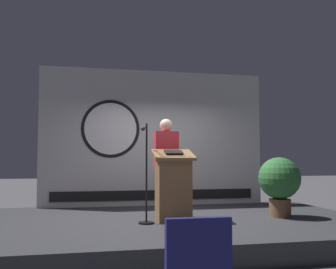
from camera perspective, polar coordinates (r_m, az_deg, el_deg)
ground_plane at (r=6.42m, az=1.02°, el=-15.10°), size 40.00×40.00×0.00m
stage_platform at (r=6.39m, az=1.02°, el=-13.79°), size 6.40×4.00×0.30m
banner_display at (r=8.11m, az=-2.13°, el=-0.53°), size 4.75×0.12×2.85m
podium at (r=6.06m, az=0.79°, el=-7.71°), size 0.64×0.49×1.13m
speaker_person at (r=6.52m, az=-0.29°, el=-4.77°), size 0.40×0.26×1.66m
microphone_stand at (r=5.89m, az=-3.32°, el=-7.93°), size 0.24×0.53×1.51m
potted_plant at (r=6.75m, az=16.32°, el=-6.69°), size 0.70×0.70×1.00m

